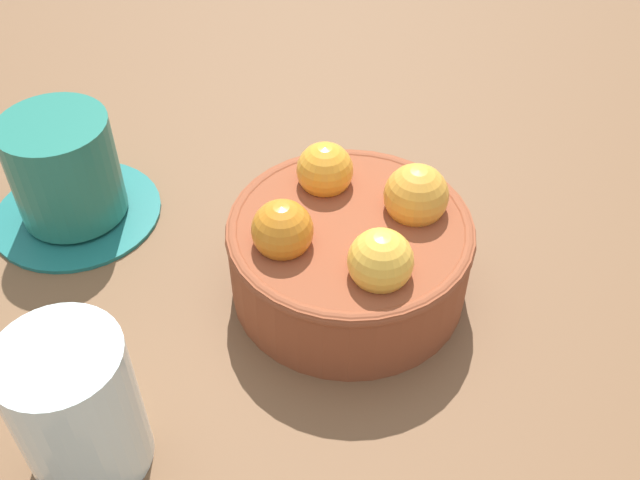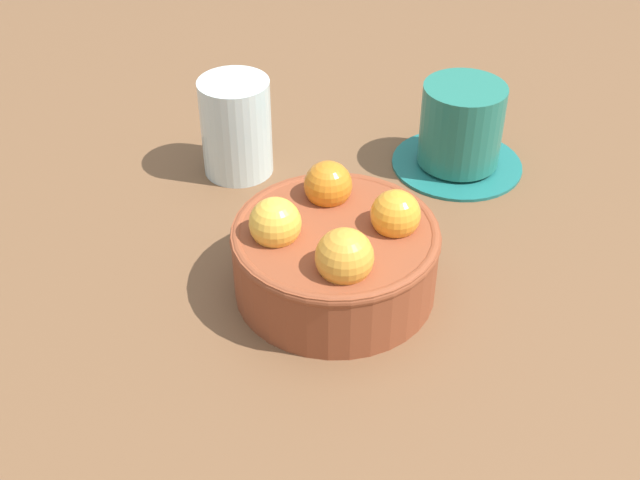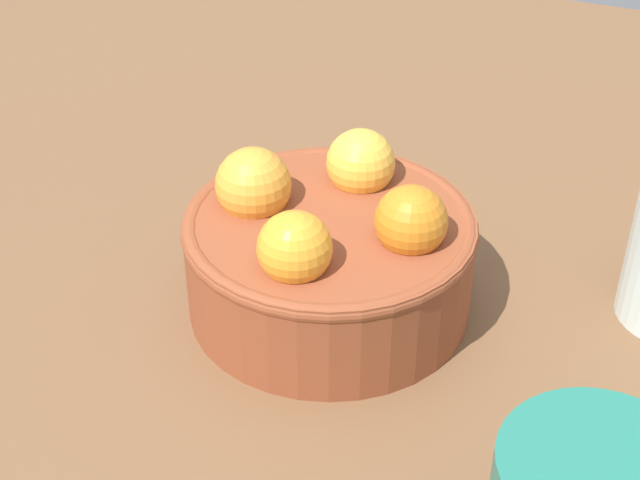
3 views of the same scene
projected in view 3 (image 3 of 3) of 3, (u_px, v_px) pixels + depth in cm
name	position (u px, v px, depth cm)	size (l,w,h in cm)	color
ground_plane	(329.00, 338.00, 54.31)	(155.72, 104.21, 4.96)	brown
terracotta_bowl	(329.00, 250.00, 50.81)	(15.66, 15.66, 8.77)	brown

